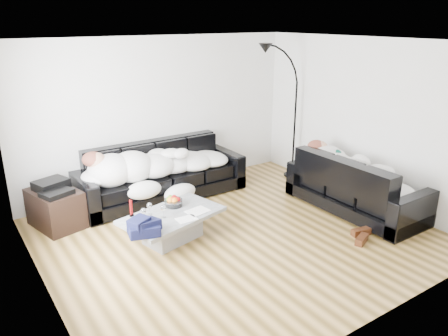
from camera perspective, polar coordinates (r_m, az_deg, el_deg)
ground at (r=6.17m, az=1.58°, el=-8.69°), size 5.00×5.00×0.00m
wall_back at (r=7.57m, az=-8.35°, el=6.90°), size 5.00×0.02×2.60m
wall_left at (r=4.75m, az=-23.66°, el=-1.97°), size 0.02×4.50×2.60m
wall_right at (r=7.38m, az=17.78°, el=5.87°), size 0.02×4.50×2.60m
ceiling at (r=5.46m, az=1.83°, el=16.20°), size 5.00×5.00×0.00m
sofa_back at (r=7.30m, az=-8.12°, el=-0.46°), size 2.77×0.96×0.91m
sofa_right at (r=7.06m, az=16.85°, el=-1.93°), size 0.93×2.17×0.88m
sleeper_back at (r=7.19m, az=-8.02°, el=0.94°), size 2.35×0.81×0.47m
sleeper_right at (r=6.99m, az=17.01°, el=-0.33°), size 0.79×1.86×0.45m
teal_cushion at (r=7.34m, az=12.76°, el=1.56°), size 0.42×0.38×0.20m
coffee_table at (r=5.99m, az=-6.72°, el=-7.63°), size 1.47×1.06×0.39m
fruit_bowl at (r=6.11m, az=-6.64°, el=-4.27°), size 0.26×0.26×0.15m
wine_glass_a at (r=5.89m, az=-9.69°, el=-5.26°), size 0.08×0.08×0.17m
wine_glass_b at (r=5.75m, az=-10.47°, el=-5.94°), size 0.09×0.09×0.17m
wine_glass_c at (r=5.78m, az=-7.94°, el=-5.61°), size 0.08×0.08×0.18m
candle_left at (r=5.87m, az=-12.12°, el=-5.16°), size 0.05×0.05×0.23m
candle_right at (r=5.90m, az=-11.94°, el=-5.14°), size 0.05×0.05×0.21m
newspaper_a at (r=5.94m, az=-3.47°, el=-5.62°), size 0.33×0.28×0.01m
newspaper_b at (r=5.73m, az=-4.91°, el=-6.63°), size 0.27×0.20×0.01m
navy_jacket at (r=5.36m, az=-10.67°, el=-6.77°), size 0.41×0.35×0.20m
shoes at (r=6.31m, az=17.52°, el=-8.40°), size 0.53×0.42×0.11m
av_cabinet at (r=6.74m, az=-21.12°, el=-4.95°), size 0.72×0.90×0.55m
stereo at (r=6.62m, az=-21.46°, el=-2.27°), size 0.53×0.46×0.13m
floor_lamp at (r=8.16m, az=9.25°, el=6.22°), size 0.82×0.41×2.17m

